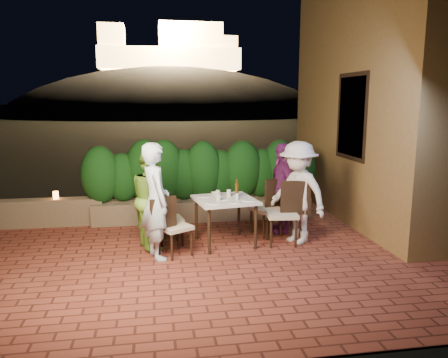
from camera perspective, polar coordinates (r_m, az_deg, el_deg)
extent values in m
plane|color=black|center=(6.40, -2.05, -10.94)|extent=(400.00, 400.00, 0.00)
cube|color=brown|center=(6.88, -2.58, -9.87)|extent=(7.00, 6.00, 0.15)
cube|color=olive|center=(9.03, 19.83, 11.01)|extent=(1.60, 5.00, 5.00)
cube|color=black|center=(8.23, 16.51, 7.83)|extent=(0.08, 1.00, 1.40)
cube|color=black|center=(8.23, 16.45, 7.83)|extent=(0.06, 1.15, 1.55)
cube|color=brown|center=(8.53, -2.68, -3.92)|extent=(4.20, 0.55, 0.40)
cube|color=brown|center=(8.72, -22.72, -4.09)|extent=(2.20, 0.30, 0.50)
ellipsoid|color=black|center=(66.27, -6.88, 4.85)|extent=(52.00, 40.00, 22.00)
cylinder|color=white|center=(6.63, -1.37, -3.13)|extent=(0.22, 0.22, 0.01)
cylinder|color=white|center=(7.09, -2.70, -2.25)|extent=(0.21, 0.21, 0.01)
cylinder|color=white|center=(6.82, 3.31, -2.76)|extent=(0.23, 0.23, 0.01)
cylinder|color=white|center=(7.20, 1.53, -2.05)|extent=(0.20, 0.20, 0.01)
cylinder|color=white|center=(6.91, -0.14, -2.59)|extent=(0.21, 0.21, 0.01)
cylinder|color=white|center=(6.66, 1.54, -3.09)|extent=(0.20, 0.20, 0.01)
cylinder|color=silver|center=(6.76, -0.73, -2.43)|extent=(0.07, 0.07, 0.11)
cylinder|color=silver|center=(7.07, -0.82, -1.89)|extent=(0.06, 0.06, 0.11)
cylinder|color=silver|center=(6.87, 1.72, -2.30)|extent=(0.06, 0.06, 0.10)
cylinder|color=silver|center=(7.07, 0.64, -1.84)|extent=(0.07, 0.07, 0.12)
imported|color=white|center=(7.23, -1.05, -1.89)|extent=(0.20, 0.20, 0.04)
imported|color=#C5E3FD|center=(6.39, -8.93, -2.88)|extent=(0.57, 0.71, 1.71)
imported|color=#7DBD3B|center=(6.94, -9.41, -2.51)|extent=(0.75, 0.87, 1.55)
imported|color=white|center=(7.12, 9.65, -1.77)|extent=(1.08, 1.23, 1.65)
imported|color=#702570|center=(7.64, 7.59, -1.18)|extent=(0.48, 0.96, 1.58)
cylinder|color=orange|center=(8.59, -21.12, -1.99)|extent=(0.10, 0.10, 0.14)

